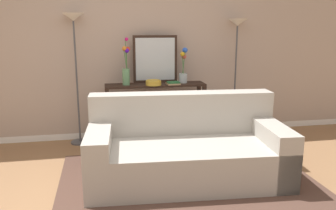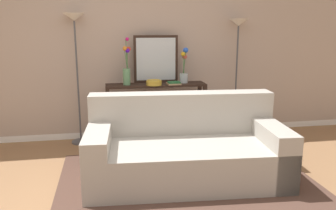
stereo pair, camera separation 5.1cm
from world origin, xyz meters
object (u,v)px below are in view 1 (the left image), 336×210
Objects in this scene: couch at (186,151)px; floor_lamp_right at (237,45)px; vase_tall_flowers at (126,69)px; fruit_bowl at (153,83)px; wall_mirror at (155,59)px; console_table at (155,102)px; floor_lamp_left at (75,42)px; vase_short_flowers at (183,69)px; book_row_under_console at (125,138)px; book_stack at (173,83)px.

floor_lamp_right is at bearing 52.04° from couch.
vase_tall_flowers reaches higher than fruit_bowl.
wall_mirror is (-0.10, 1.42, 0.85)m from couch.
console_table is at bearing -175.18° from floor_lamp_right.
vase_tall_flowers is (-0.40, -0.01, 0.48)m from console_table.
floor_lamp_left is 0.76m from vase_tall_flowers.
vase_tall_flowers is at bearing -161.07° from wall_mirror.
console_table is 6.60× the size of fruit_bowl.
vase_tall_flowers is 0.81m from vase_short_flowers.
book_row_under_console is (-0.85, -0.04, -0.96)m from vase_short_flowers.
vase_tall_flowers is (-0.42, -0.14, -0.11)m from wall_mirror.
fruit_bowl is (-0.04, -0.10, 0.29)m from console_table.
couch is at bearing -85.87° from wall_mirror.
book_stack is at bearing 0.47° from fruit_bowl.
fruit_bowl is 0.85× the size of book_row_under_console.
book_stack is (0.27, 0.00, -0.02)m from fruit_bowl.
book_stack is (0.23, -0.09, 0.28)m from console_table.
wall_mirror is 3.46× the size of book_stack.
fruit_bowl is (-1.25, -0.20, -0.49)m from floor_lamp_right.
wall_mirror is 0.38m from fruit_bowl.
vase_short_flowers is at bearing 36.71° from book_stack.
book_row_under_console is at bearing -9.44° from floor_lamp_left.
floor_lamp_right is 0.87m from vase_short_flowers.
wall_mirror is 1.03× the size of vase_tall_flowers.
floor_lamp_left is at bearing 171.41° from book_stack.
floor_lamp_right is at bearing -1.50° from wall_mirror.
floor_lamp_left reaches higher than vase_tall_flowers.
console_table is 0.60m from wall_mirror.
vase_short_flowers is 0.28m from book_stack.
book_stack is at bearing 84.82° from couch.
book_row_under_console is at bearing 166.75° from fruit_bowl.
wall_mirror is (1.08, 0.03, -0.24)m from floor_lamp_left.
book_stack reaches higher than book_row_under_console.
floor_lamp_left is 2.69× the size of wall_mirror.
vase_tall_flowers is at bearing -175.98° from floor_lamp_right.
fruit_bowl is at bearing -112.92° from console_table.
book_stack is (1.29, -0.20, -0.55)m from floor_lamp_left.
vase_short_flowers is 2.00× the size of book_row_under_console.
vase_tall_flowers is at bearing -178.43° from console_table.
fruit_bowl is (-0.06, -0.23, -0.30)m from wall_mirror.
vase_tall_flowers is 0.41m from fruit_bowl.
floor_lamp_right reaches higher than book_row_under_console.
couch is at bearing -127.96° from floor_lamp_right.
couch is at bearing -82.10° from fruit_bowl.
floor_lamp_right is at bearing 4.73° from vase_short_flowers.
wall_mirror is 0.42m from vase_short_flowers.
floor_lamp_left reaches higher than console_table.
book_stack reaches higher than console_table.
book_row_under_console is at bearing 172.19° from book_stack.
floor_lamp_left reaches higher than book_row_under_console.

